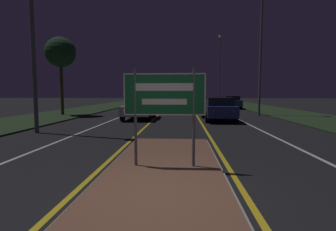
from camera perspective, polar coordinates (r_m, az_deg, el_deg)
ground_plane at (r=4.69m, az=-2.30°, el=-17.82°), size 160.00×160.00×0.00m
median_island at (r=6.30m, az=-0.77°, el=-11.36°), size 2.71×7.31×0.10m
verge_left at (r=26.31m, az=-18.98°, el=0.89°), size 5.00×100.00×0.08m
verge_right at (r=26.00m, az=23.62°, el=0.70°), size 5.00×100.00×0.08m
centre_line_yellow_left at (r=29.42m, az=-0.65°, el=1.51°), size 0.12×70.00×0.01m
centre_line_yellow_right at (r=29.38m, az=5.37°, el=1.48°), size 0.12×70.00×0.01m
lane_line_white_left at (r=29.72m, az=-5.76°, el=1.52°), size 0.12×70.00×0.01m
lane_line_white_right at (r=29.60m, az=10.52°, el=1.44°), size 0.12×70.00×0.01m
edge_line_white_left at (r=30.33m, az=-11.37°, el=1.51°), size 0.10×70.00×0.01m
edge_line_white_right at (r=30.13m, az=16.19°, el=1.39°), size 0.10×70.00×0.01m
highway_sign at (r=6.04m, az=-0.79°, el=3.66°), size 1.89×0.07×2.26m
streetlight_right_near at (r=22.18m, az=19.67°, el=17.41°), size 0.55×0.55×10.26m
streetlight_right_far at (r=43.36m, az=11.13°, el=11.08°), size 0.47×0.47×10.79m
car_receding_0 at (r=17.31m, az=10.89°, el=1.57°), size 1.92×4.68×1.50m
car_receding_1 at (r=30.61m, az=13.42°, el=2.93°), size 1.94×4.82×1.43m
car_approaching_0 at (r=18.16m, az=-6.21°, el=1.70°), size 1.96×4.47×1.44m
car_approaching_1 at (r=31.46m, az=-2.60°, el=3.16°), size 1.91×4.29×1.46m
roadside_palm_left at (r=22.32m, az=-22.36°, el=12.51°), size 2.30×2.30×5.99m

